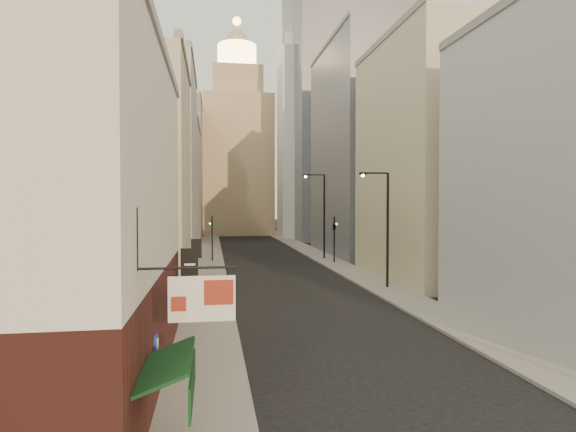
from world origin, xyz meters
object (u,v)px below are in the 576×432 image
object	(u,v)px
white_tower	(302,136)
streetlamp_mid	(385,223)
clock_tower	(237,149)
traffic_light_right	(334,228)
traffic_light_left	(212,230)
streetlamp_far	(322,211)

from	to	relation	value
white_tower	streetlamp_mid	world-z (taller)	white_tower
clock_tower	traffic_light_right	xyz separation A→B (m)	(7.60, -51.02, -13.86)
streetlamp_mid	clock_tower	bearing A→B (deg)	97.35
white_tower	traffic_light_left	world-z (taller)	white_tower
streetlamp_mid	traffic_light_right	world-z (taller)	streetlamp_mid
clock_tower	traffic_light_right	world-z (taller)	clock_tower
clock_tower	streetlamp_mid	distance (m)	68.04
traffic_light_right	streetlamp_far	bearing A→B (deg)	-80.92
streetlamp_far	streetlamp_mid	bearing A→B (deg)	-84.67
white_tower	streetlamp_mid	xyz separation A→B (m)	(-3.52, -52.44, -13.62)
white_tower	traffic_light_left	xyz separation A→B (m)	(-16.24, -33.80, -15.11)
clock_tower	white_tower	xyz separation A→B (m)	(11.00, -14.00, 0.97)
clock_tower	streetlamp_mid	size ratio (longest dim) A/B	5.14
clock_tower	streetlamp_far	xyz separation A→B (m)	(7.15, -47.25, -12.09)
streetlamp_mid	traffic_light_right	xyz separation A→B (m)	(0.12, 15.42, -1.21)
traffic_light_left	traffic_light_right	world-z (taller)	same
streetlamp_far	traffic_light_right	bearing A→B (deg)	-78.81
clock_tower	streetlamp_mid	bearing A→B (deg)	-83.57
streetlamp_far	traffic_light_left	distance (m)	12.56
streetlamp_far	traffic_light_right	distance (m)	4.19
streetlamp_far	traffic_light_right	world-z (taller)	streetlamp_far
white_tower	traffic_light_left	bearing A→B (deg)	-115.66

